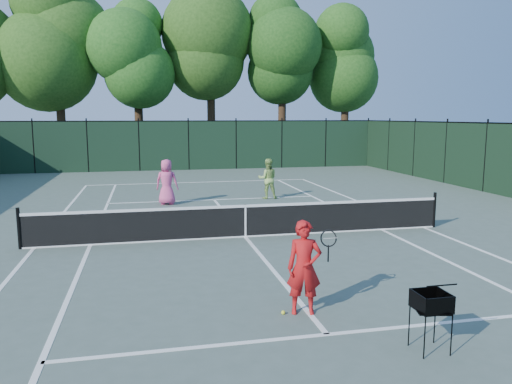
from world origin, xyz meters
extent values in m
plane|color=#4A5A4F|center=(0.00, 0.00, 0.00)|extent=(90.00, 90.00, 0.00)
cube|color=white|center=(-5.49, 0.00, 0.00)|extent=(0.10, 23.77, 0.01)
cube|color=white|center=(5.49, 0.00, 0.00)|extent=(0.10, 23.77, 0.01)
cube|color=white|center=(-4.12, 0.00, 0.00)|extent=(0.10, 23.77, 0.01)
cube|color=white|center=(4.12, 0.00, 0.00)|extent=(0.10, 23.77, 0.01)
cube|color=white|center=(0.00, 11.88, 0.00)|extent=(10.97, 0.10, 0.01)
cube|color=white|center=(0.00, -6.40, 0.00)|extent=(8.23, 0.10, 0.01)
cube|color=white|center=(0.00, 6.40, 0.00)|extent=(8.23, 0.10, 0.01)
cube|color=white|center=(0.00, 0.00, 0.00)|extent=(0.10, 12.80, 0.01)
cube|color=black|center=(0.00, 0.00, 0.46)|extent=(11.60, 0.03, 0.85)
cube|color=white|center=(0.00, 0.00, 0.88)|extent=(11.60, 0.05, 0.07)
cube|color=white|center=(0.00, 0.00, 0.02)|extent=(11.60, 0.05, 0.04)
cube|color=white|center=(0.00, 0.00, 0.46)|extent=(0.05, 0.04, 0.91)
cylinder|color=black|center=(-5.80, 0.00, 0.53)|extent=(0.09, 0.09, 1.06)
cylinder|color=black|center=(5.80, 0.00, 0.53)|extent=(0.09, 0.09, 1.06)
cube|color=black|center=(0.00, 18.00, 1.50)|extent=(24.00, 0.05, 3.00)
cylinder|color=black|center=(-8.00, 22.00, 2.40)|extent=(0.56, 0.56, 4.80)
ellipsoid|color=#214814|center=(-8.00, 22.00, 8.71)|extent=(6.80, 6.80, 10.54)
cylinder|color=black|center=(-3.00, 21.80, 2.15)|extent=(0.56, 0.56, 4.30)
ellipsoid|color=#1A4C15|center=(-3.00, 21.80, 7.75)|extent=(6.00, 6.00, 9.30)
cylinder|color=black|center=(2.00, 22.30, 2.50)|extent=(0.56, 0.56, 5.00)
ellipsoid|color=#1F4413|center=(2.00, 22.30, 9.03)|extent=(7.00, 7.00, 10.85)
cylinder|color=black|center=(7.00, 21.60, 2.30)|extent=(0.56, 0.56, 4.60)
ellipsoid|color=#174012|center=(7.00, 21.60, 8.16)|extent=(6.20, 6.20, 9.61)
cylinder|color=black|center=(12.00, 22.10, 2.20)|extent=(0.56, 0.56, 4.40)
ellipsoid|color=#1A4714|center=(12.00, 22.10, 7.74)|extent=(5.80, 5.80, 8.99)
imported|color=red|center=(-0.09, -5.50, 0.80)|extent=(0.65, 0.50, 1.60)
cylinder|color=black|center=(0.43, -5.26, 0.95)|extent=(0.03, 0.03, 0.30)
torus|color=black|center=(0.43, -5.26, 1.22)|extent=(0.30, 0.10, 0.30)
imported|color=#DA4C87|center=(-1.88, 5.73, 0.86)|extent=(0.95, 0.74, 1.72)
imported|color=#97BE5F|center=(2.18, 6.26, 0.81)|extent=(0.86, 0.71, 1.62)
cylinder|color=black|center=(1.03, -7.42, 0.31)|extent=(0.02, 0.02, 0.61)
cylinder|color=black|center=(1.44, -7.42, 0.31)|extent=(0.02, 0.02, 0.61)
cylinder|color=black|center=(1.03, -7.00, 0.31)|extent=(0.02, 0.02, 0.61)
cylinder|color=black|center=(1.44, -7.00, 0.31)|extent=(0.02, 0.02, 0.61)
cube|color=black|center=(1.24, -7.21, 0.74)|extent=(0.55, 0.55, 0.26)
sphere|color=#B5D82C|center=(1.24, -7.21, 0.67)|extent=(0.07, 0.07, 0.07)
sphere|color=#B5D82C|center=(1.24, -7.21, 0.67)|extent=(0.07, 0.07, 0.07)
sphere|color=#B5D82C|center=(1.24, -7.21, 0.67)|extent=(0.07, 0.07, 0.07)
sphere|color=#B5D82C|center=(1.24, -7.21, 0.67)|extent=(0.07, 0.07, 0.07)
sphere|color=#B5D82C|center=(1.24, -7.21, 0.67)|extent=(0.07, 0.07, 0.07)
sphere|color=#B5D82C|center=(1.24, -7.21, 0.67)|extent=(0.07, 0.07, 0.07)
sphere|color=#B5D82C|center=(1.24, -7.21, 0.67)|extent=(0.07, 0.07, 0.07)
sphere|color=#B5D82C|center=(1.24, -7.21, 0.67)|extent=(0.07, 0.07, 0.07)
sphere|color=#B5D82C|center=(1.24, -7.21, 0.67)|extent=(0.07, 0.07, 0.07)
sphere|color=#B5D82C|center=(1.24, -7.21, 0.67)|extent=(0.07, 0.07, 0.07)
sphere|color=#B5D82C|center=(1.24, -7.21, 0.67)|extent=(0.07, 0.07, 0.07)
sphere|color=#E9F231|center=(-0.44, -5.49, 0.03)|extent=(0.07, 0.07, 0.07)
sphere|color=#C9D02A|center=(1.55, -0.87, 0.03)|extent=(0.07, 0.07, 0.07)
camera|label=1|loc=(-2.63, -13.23, 3.32)|focal=35.00mm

